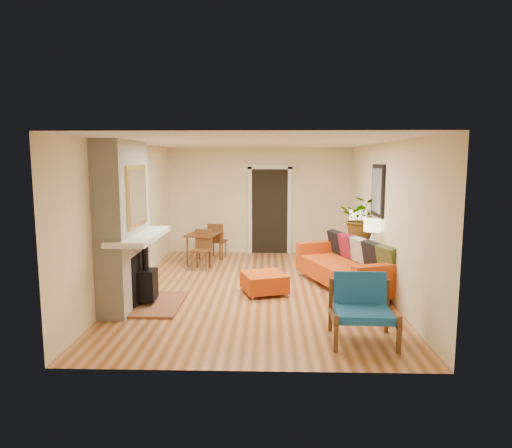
# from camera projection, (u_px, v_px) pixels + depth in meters

# --- Properties ---
(room_shell) EXTENTS (6.50, 6.50, 6.50)m
(room_shell) POSITION_uv_depth(u_px,v_px,m) (285.00, 206.00, 10.64)
(room_shell) COLOR #D58952
(room_shell) RESTS_ON ground
(fireplace) EXTENTS (1.09, 1.68, 2.60)m
(fireplace) POSITION_uv_depth(u_px,v_px,m) (126.00, 228.00, 7.12)
(fireplace) COLOR white
(fireplace) RESTS_ON ground
(sofa) EXTENTS (1.74, 2.53, 0.92)m
(sofa) POSITION_uv_depth(u_px,v_px,m) (352.00, 266.00, 8.26)
(sofa) COLOR silver
(sofa) RESTS_ON ground
(ottoman) EXTENTS (0.88, 0.88, 0.36)m
(ottoman) POSITION_uv_depth(u_px,v_px,m) (264.00, 282.00, 7.90)
(ottoman) COLOR silver
(ottoman) RESTS_ON ground
(blue_chair) EXTENTS (0.83, 0.81, 0.84)m
(blue_chair) POSITION_uv_depth(u_px,v_px,m) (362.00, 304.00, 5.89)
(blue_chair) COLOR brown
(blue_chair) RESTS_ON ground
(dining_table) EXTENTS (0.86, 1.59, 0.84)m
(dining_table) POSITION_uv_depth(u_px,v_px,m) (207.00, 239.00, 10.18)
(dining_table) COLOR brown
(dining_table) RESTS_ON ground
(console_table) EXTENTS (0.34, 1.85, 0.72)m
(console_table) POSITION_uv_depth(u_px,v_px,m) (363.00, 249.00, 8.89)
(console_table) COLOR black
(console_table) RESTS_ON ground
(lamp_near) EXTENTS (0.30, 0.30, 0.54)m
(lamp_near) POSITION_uv_depth(u_px,v_px,m) (372.00, 230.00, 8.09)
(lamp_near) COLOR white
(lamp_near) RESTS_ON console_table
(lamp_far) EXTENTS (0.30, 0.30, 0.54)m
(lamp_far) POSITION_uv_depth(u_px,v_px,m) (357.00, 220.00, 9.55)
(lamp_far) COLOR white
(lamp_far) RESTS_ON console_table
(houseplant) EXTENTS (0.96, 0.90, 0.87)m
(houseplant) POSITION_uv_depth(u_px,v_px,m) (361.00, 218.00, 9.00)
(houseplant) COLOR #1E5919
(houseplant) RESTS_ON console_table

